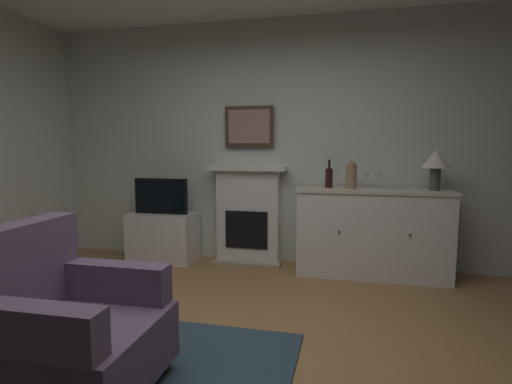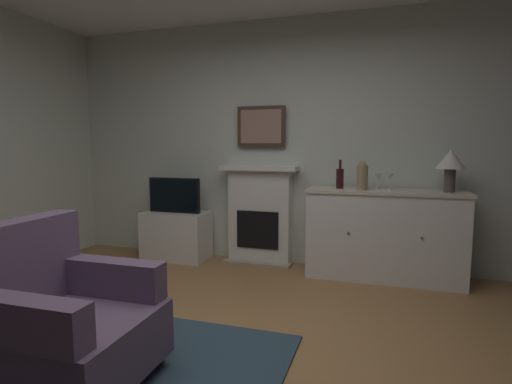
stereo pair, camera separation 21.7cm
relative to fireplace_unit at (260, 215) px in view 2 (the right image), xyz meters
name	(u,v)px [view 2 (the right image)]	position (x,y,z in m)	size (l,w,h in m)	color
ground_plane	(215,377)	(0.40, -2.21, -0.60)	(5.61, 4.73, 0.10)	#9E7042
wall_rear	(298,143)	(0.40, 0.13, 0.80)	(5.61, 0.06, 2.70)	silver
area_rug	(76,380)	(-0.30, -2.56, -0.54)	(2.24, 1.78, 0.02)	#2D4251
fireplace_unit	(260,215)	(0.00, 0.00, 0.00)	(0.87, 0.30, 1.10)	white
framed_picture	(261,127)	(0.00, 0.05, 0.99)	(0.55, 0.04, 0.45)	#473323
sideboard_cabinet	(384,235)	(1.34, -0.18, -0.10)	(1.52, 0.49, 0.89)	white
table_lamp	(451,162)	(1.91, -0.18, 0.62)	(0.26, 0.26, 0.40)	#4C4742
wine_bottle	(340,178)	(0.90, -0.15, 0.45)	(0.08, 0.08, 0.29)	#331419
wine_glass_left	(378,178)	(1.27, -0.17, 0.46)	(0.07, 0.07, 0.16)	silver
wine_glass_center	(390,178)	(1.38, -0.19, 0.46)	(0.07, 0.07, 0.16)	silver
vase_decorative	(362,176)	(1.12, -0.23, 0.48)	(0.11, 0.11, 0.28)	#9E7F5B
tv_cabinet	(176,235)	(-0.97, -0.16, -0.27)	(0.75, 0.42, 0.55)	white
tv_set	(174,195)	(-0.98, -0.19, 0.21)	(0.62, 0.07, 0.40)	black
armchair	(61,321)	(-0.31, -2.63, -0.17)	(0.82, 0.79, 0.92)	#604C66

